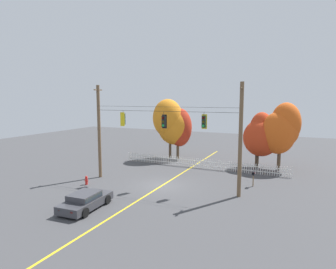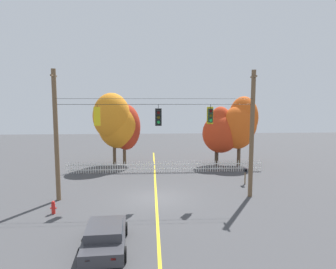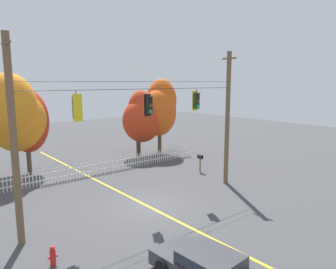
% 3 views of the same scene
% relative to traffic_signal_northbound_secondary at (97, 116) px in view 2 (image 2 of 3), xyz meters
% --- Properties ---
extents(ground, '(80.00, 80.00, 0.00)m').
position_rel_traffic_signal_northbound_secondary_xyz_m(ground, '(3.86, 0.01, -5.67)').
color(ground, '#424244').
extents(lane_centerline_stripe, '(0.16, 36.00, 0.01)m').
position_rel_traffic_signal_northbound_secondary_xyz_m(lane_centerline_stripe, '(3.86, 0.01, -5.66)').
color(lane_centerline_stripe, gold).
rests_on(lane_centerline_stripe, ground).
extents(signal_support_span, '(13.48, 1.10, 8.74)m').
position_rel_traffic_signal_northbound_secondary_xyz_m(signal_support_span, '(3.86, 0.01, -1.23)').
color(signal_support_span, brown).
rests_on(signal_support_span, ground).
extents(traffic_signal_northbound_secondary, '(0.43, 0.38, 1.40)m').
position_rel_traffic_signal_northbound_secondary_xyz_m(traffic_signal_northbound_secondary, '(0.00, 0.00, 0.00)').
color(traffic_signal_northbound_secondary, black).
extents(traffic_signal_southbound_primary, '(0.43, 0.38, 1.45)m').
position_rel_traffic_signal_northbound_secondary_xyz_m(traffic_signal_southbound_primary, '(4.04, 0.02, -0.08)').
color(traffic_signal_southbound_primary, black).
extents(traffic_signal_westbound_side, '(0.43, 0.38, 1.34)m').
position_rel_traffic_signal_northbound_secondary_xyz_m(traffic_signal_westbound_side, '(7.55, 0.02, 0.02)').
color(traffic_signal_westbound_side, black).
extents(white_picket_fence, '(18.33, 0.06, 1.05)m').
position_rel_traffic_signal_northbound_secondary_xyz_m(white_picket_fence, '(4.88, 7.39, -5.14)').
color(white_picket_fence, white).
rests_on(white_picket_fence, ground).
extents(autumn_maple_near_fence, '(4.60, 4.27, 7.44)m').
position_rel_traffic_signal_northbound_secondary_xyz_m(autumn_maple_near_fence, '(-0.03, 10.74, -1.22)').
color(autumn_maple_near_fence, brown).
rests_on(autumn_maple_near_fence, ground).
extents(autumn_maple_mid, '(3.50, 3.08, 6.31)m').
position_rel_traffic_signal_northbound_secondary_xyz_m(autumn_maple_mid, '(0.76, 10.93, -1.77)').
color(autumn_maple_mid, brown).
rests_on(autumn_maple_mid, ground).
extents(autumn_oak_far_east, '(3.81, 3.14, 6.06)m').
position_rel_traffic_signal_northbound_secondary_xyz_m(autumn_oak_far_east, '(10.72, 10.31, -2.15)').
color(autumn_oak_far_east, '#473828').
rests_on(autumn_oak_far_east, ground).
extents(autumn_maple_far_west, '(3.96, 3.56, 7.11)m').
position_rel_traffic_signal_northbound_secondary_xyz_m(autumn_maple_far_west, '(12.67, 10.22, -1.39)').
color(autumn_maple_far_west, brown).
rests_on(autumn_maple_far_west, ground).
extents(parked_car, '(2.17, 4.21, 1.15)m').
position_rel_traffic_signal_northbound_secondary_xyz_m(parked_car, '(1.42, -6.92, -5.06)').
color(parked_car, '#38383D').
rests_on(parked_car, ground).
extents(fire_hydrant, '(0.38, 0.22, 0.79)m').
position_rel_traffic_signal_northbound_secondary_xyz_m(fire_hydrant, '(-2.29, -2.50, -5.28)').
color(fire_hydrant, red).
rests_on(fire_hydrant, ground).
extents(roadside_mailbox, '(0.25, 0.44, 1.33)m').
position_rel_traffic_signal_northbound_secondary_xyz_m(roadside_mailbox, '(11.06, 3.08, -4.59)').
color(roadside_mailbox, brown).
rests_on(roadside_mailbox, ground).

